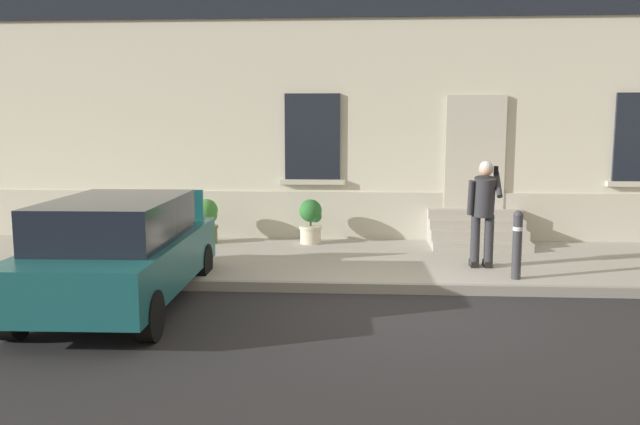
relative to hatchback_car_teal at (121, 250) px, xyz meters
name	(u,v)px	position (x,y,z in m)	size (l,w,h in m)	color
ground_plane	(407,312)	(3.87, -0.02, -0.79)	(80.00, 80.00, 0.00)	#232326
sidewalk	(397,262)	(3.87, 2.78, -0.71)	(24.00, 3.60, 0.15)	#99968E
curb_edge	(403,289)	(3.87, 0.92, -0.71)	(24.00, 0.12, 0.15)	gray
building_facade	(394,61)	(3.87, 5.27, 2.94)	(24.00, 1.52, 7.50)	beige
entrance_stoop	(476,232)	(5.45, 4.10, -0.40)	(1.81, 1.28, 0.64)	#9E998E
hatchback_car_teal	(121,250)	(0.00, 0.00, 0.00)	(1.87, 4.11, 1.50)	#165156
bollard_near_person	(517,242)	(5.58, 1.33, -0.08)	(0.15, 0.15, 1.04)	#333338
person_on_phone	(484,207)	(5.20, 2.04, 0.36)	(0.51, 0.51, 1.74)	#2D2D33
planter_olive	(207,220)	(0.24, 3.93, -0.18)	(0.44, 0.44, 0.86)	#606B38
planter_cream	(311,220)	(2.27, 4.00, -0.18)	(0.44, 0.44, 0.86)	beige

